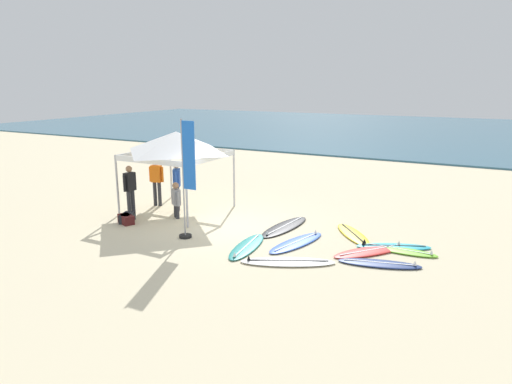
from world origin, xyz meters
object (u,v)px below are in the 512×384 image
(surfboard_cyan, at_px, (393,247))
(banner_flag, at_px, (187,185))
(person_orange, at_px, (157,179))
(gear_bag_by_pole, at_px, (126,219))
(surfboard_navy, at_px, (380,264))
(surfboard_white, at_px, (287,262))
(surfboard_blue, at_px, (297,243))
(surfboard_black, at_px, (285,227))
(person_black, at_px, (130,187))
(surfboard_yellow, at_px, (353,234))
(canopy_tent, at_px, (176,142))
(surfboard_red, at_px, (371,251))
(surfboard_lime, at_px, (400,250))
(person_grey, at_px, (176,199))
(gear_bag_near_tent, at_px, (127,218))
(surfboard_teal, at_px, (247,246))
(person_blue, at_px, (177,183))

(surfboard_cyan, bearing_deg, banner_flag, -160.16)
(person_orange, xyz_separation_m, gear_bag_by_pole, (0.53, -2.18, -0.85))
(surfboard_navy, relative_size, surfboard_white, 0.86)
(surfboard_blue, distance_m, surfboard_black, 1.45)
(surfboard_cyan, distance_m, person_black, 8.48)
(person_black, xyz_separation_m, person_orange, (-0.11, 1.47, 0.00))
(surfboard_yellow, height_order, surfboard_cyan, same)
(canopy_tent, relative_size, surfboard_white, 1.23)
(surfboard_blue, height_order, surfboard_white, same)
(surfboard_red, bearing_deg, surfboard_lime, 32.31)
(person_grey, relative_size, gear_bag_near_tent, 2.00)
(surfboard_blue, height_order, person_orange, person_orange)
(person_grey, distance_m, banner_flag, 2.32)
(canopy_tent, bearing_deg, surfboard_blue, -13.69)
(surfboard_cyan, distance_m, gear_bag_near_tent, 8.19)
(gear_bag_by_pole, bearing_deg, surfboard_teal, -1.56)
(surfboard_cyan, xyz_separation_m, gear_bag_near_tent, (-8.04, -1.58, 0.10))
(canopy_tent, xyz_separation_m, banner_flag, (2.03, -2.22, -0.81))
(surfboard_black, bearing_deg, person_blue, 179.96)
(surfboard_yellow, height_order, person_black, person_black)
(surfboard_white, xyz_separation_m, gear_bag_near_tent, (-5.94, 0.74, 0.10))
(person_black, xyz_separation_m, person_blue, (0.97, 1.24, 0.00))
(canopy_tent, height_order, person_orange, canopy_tent)
(canopy_tent, height_order, gear_bag_by_pole, canopy_tent)
(surfboard_yellow, distance_m, surfboard_teal, 3.25)
(surfboard_red, bearing_deg, surfboard_teal, -157.96)
(surfboard_blue, xyz_separation_m, surfboard_navy, (2.40, -0.45, 0.00))
(surfboard_white, height_order, gear_bag_near_tent, gear_bag_near_tent)
(surfboard_white, height_order, surfboard_lime, same)
(surfboard_black, xyz_separation_m, surfboard_lime, (3.54, -0.41, 0.00))
(surfboard_yellow, bearing_deg, surfboard_lime, -24.98)
(surfboard_black, relative_size, banner_flag, 0.74)
(banner_flag, height_order, gear_bag_by_pole, banner_flag)
(canopy_tent, distance_m, person_grey, 1.95)
(surfboard_black, xyz_separation_m, surfboard_teal, (-0.18, -2.07, 0.00))
(surfboard_white, relative_size, surfboard_teal, 1.08)
(surfboard_yellow, bearing_deg, gear_bag_by_pole, -161.68)
(surfboard_blue, height_order, surfboard_lime, same)
(surfboard_black, relative_size, surfboard_teal, 1.13)
(surfboard_yellow, xyz_separation_m, person_black, (-7.12, -1.51, 0.95))
(person_black, relative_size, gear_bag_near_tent, 2.85)
(person_black, height_order, banner_flag, banner_flag)
(person_blue, bearing_deg, surfboard_cyan, -1.76)
(surfboard_blue, relative_size, person_grey, 1.94)
(surfboard_cyan, bearing_deg, surfboard_yellow, 158.40)
(surfboard_navy, bearing_deg, surfboard_teal, -172.32)
(surfboard_white, relative_size, person_grey, 2.00)
(surfboard_white, xyz_separation_m, person_black, (-6.28, 1.31, 0.95))
(gear_bag_by_pole, bearing_deg, surfboard_navy, 2.51)
(surfboard_yellow, height_order, surfboard_black, same)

